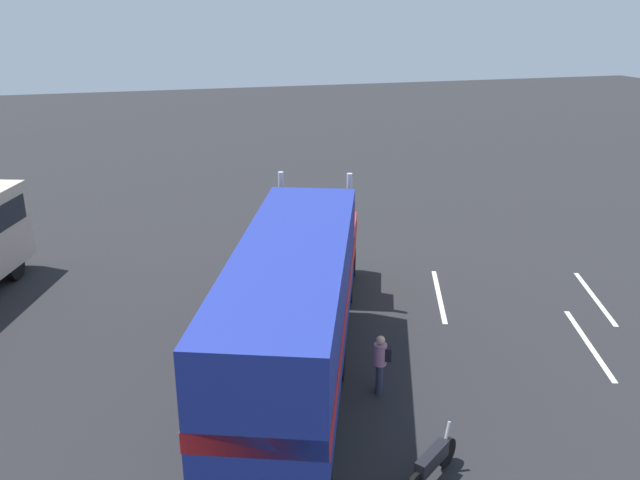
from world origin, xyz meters
TOP-DOWN VIEW (x-y plane):
  - ground_plane at (0.00, 0.00)m, footprint 120.00×120.00m
  - lane_stripe_near at (-1.49, -3.50)m, footprint 4.19×1.65m
  - lane_stripe_mid at (-5.88, -6.30)m, footprint 4.22×1.55m
  - lane_stripe_far at (-3.09, -8.59)m, footprint 4.20×1.63m
  - semi_truck at (-5.21, 2.43)m, footprint 14.11×7.39m
  - person_bystander at (-6.65, 0.61)m, footprint 0.39×0.48m
  - motorcycle at (-10.23, 0.79)m, footprint 1.36×1.74m

SIDE VIEW (x-z plane):
  - ground_plane at x=0.00m, z-range 0.00..0.00m
  - lane_stripe_near at x=-1.49m, z-range 0.00..0.01m
  - lane_stripe_mid at x=-5.88m, z-range 0.00..0.01m
  - lane_stripe_far at x=-3.09m, z-range 0.00..0.01m
  - motorcycle at x=-10.23m, z-range -0.08..1.04m
  - person_bystander at x=-6.65m, z-range 0.08..1.71m
  - semi_truck at x=-5.21m, z-range 0.27..4.77m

